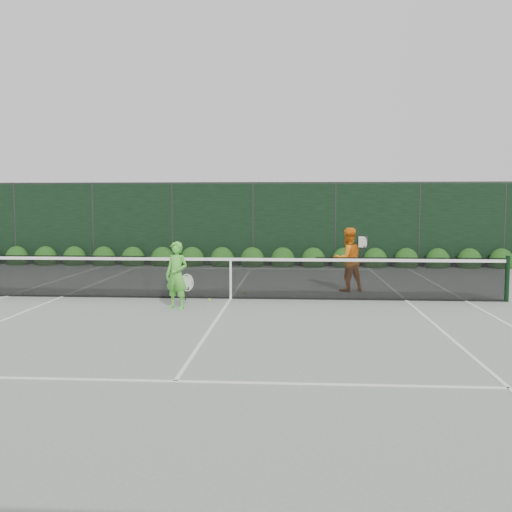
{
  "coord_description": "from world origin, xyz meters",
  "views": [
    {
      "loc": [
        1.48,
        -13.35,
        2.23
      ],
      "look_at": [
        0.58,
        0.3,
        1.0
      ],
      "focal_mm": 40.0,
      "sensor_mm": 36.0,
      "label": 1
    }
  ],
  "objects": [
    {
      "name": "tennis_net",
      "position": [
        -0.02,
        0.0,
        0.53
      ],
      "size": [
        12.9,
        0.1,
        1.07
      ],
      "color": "black",
      "rests_on": "ground"
    },
    {
      "name": "windscreen_fence",
      "position": [
        0.0,
        -2.71,
        1.51
      ],
      "size": [
        32.0,
        21.07,
        3.06
      ],
      "color": "black",
      "rests_on": "ground"
    },
    {
      "name": "hedge_row",
      "position": [
        -0.0,
        7.15,
        0.23
      ],
      "size": [
        31.66,
        0.65,
        0.94
      ],
      "color": "#0F360E",
      "rests_on": "ground"
    },
    {
      "name": "ground",
      "position": [
        0.0,
        0.0,
        0.0
      ],
      "size": [
        80.0,
        80.0,
        0.0
      ],
      "primitive_type": "plane",
      "color": "gray",
      "rests_on": "ground"
    },
    {
      "name": "tennis_balls",
      "position": [
        -0.52,
        0.45,
        0.03
      ],
      "size": [
        1.7,
        1.43,
        0.07
      ],
      "color": "#B2D62F",
      "rests_on": "ground"
    },
    {
      "name": "player_woman",
      "position": [
        -1.02,
        -1.34,
        0.72
      ],
      "size": [
        0.66,
        0.53,
        1.45
      ],
      "rotation": [
        0.0,
        0.0,
        -0.41
      ],
      "color": "#54C73A",
      "rests_on": "ground"
    },
    {
      "name": "player_man",
      "position": [
        2.89,
        1.4,
        0.82
      ],
      "size": [
        0.99,
        0.89,
        1.65
      ],
      "rotation": [
        0.0,
        0.0,
        3.55
      ],
      "color": "orange",
      "rests_on": "ground"
    },
    {
      "name": "court_lines",
      "position": [
        0.0,
        0.0,
        0.01
      ],
      "size": [
        11.03,
        23.83,
        0.01
      ],
      "color": "white",
      "rests_on": "ground"
    }
  ]
}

